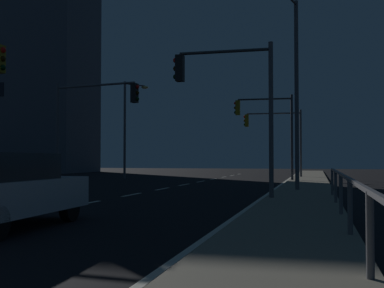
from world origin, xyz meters
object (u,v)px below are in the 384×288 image
object	(u,v)px
street_lamp_median	(129,120)
car	(1,189)
traffic_light_far_center	(275,129)
traffic_light_overhead_east	(92,111)
traffic_light_far_right	(228,90)
traffic_light_mid_right	(267,120)
street_lamp_across_street	(294,76)

from	to	relation	value
street_lamp_median	car	bearing A→B (deg)	-73.52
car	traffic_light_far_center	size ratio (longest dim) A/B	0.88
traffic_light_overhead_east	traffic_light_far_right	bearing A→B (deg)	-35.23
street_lamp_median	traffic_light_far_center	bearing A→B (deg)	16.08
traffic_light_mid_right	traffic_light_overhead_east	bearing A→B (deg)	-132.91
street_lamp_median	traffic_light_overhead_east	bearing A→B (deg)	-76.92
traffic_light_far_center	traffic_light_mid_right	world-z (taller)	traffic_light_mid_right
traffic_light_overhead_east	street_lamp_across_street	size ratio (longest dim) A/B	0.67
car	street_lamp_median	bearing A→B (deg)	106.48
car	street_lamp_median	distance (m)	26.57
traffic_light_mid_right	street_lamp_median	world-z (taller)	street_lamp_median
traffic_light_far_right	car	bearing A→B (deg)	-112.50
traffic_light_far_right	traffic_light_mid_right	world-z (taller)	traffic_light_mid_right
traffic_light_mid_right	car	bearing A→B (deg)	-98.26
car	traffic_light_far_center	distance (m)	28.67
traffic_light_far_right	traffic_light_overhead_east	xyz separation A→B (m)	(-8.09, 5.71, 0.00)
traffic_light_far_center	car	bearing A→B (deg)	-96.55
car	street_lamp_median	size ratio (longest dim) A/B	0.61
traffic_light_far_right	street_lamp_across_street	distance (m)	4.88
traffic_light_far_center	traffic_light_far_right	xyz separation A→B (m)	(0.05, -20.37, 0.15)
car	street_lamp_across_street	xyz separation A→B (m)	(5.44, 12.22, 4.21)
traffic_light_far_center	street_lamp_median	bearing A→B (deg)	-163.92
car	traffic_light_overhead_east	distance (m)	14.82
car	traffic_light_mid_right	bearing A→B (deg)	81.74
traffic_light_far_center	traffic_light_overhead_east	size ratio (longest dim) A/B	0.93
traffic_light_overhead_east	street_lamp_across_street	bearing A→B (deg)	-8.17
car	street_lamp_across_street	world-z (taller)	street_lamp_across_street
traffic_light_far_center	street_lamp_median	xyz separation A→B (m)	(-10.72, -3.09, 0.68)
traffic_light_far_center	traffic_light_overhead_east	world-z (taller)	traffic_light_overhead_east
street_lamp_across_street	street_lamp_median	xyz separation A→B (m)	(-12.91, 13.03, -0.60)
traffic_light_far_right	traffic_light_mid_right	xyz separation A→B (m)	(-0.06, 14.34, 0.06)
traffic_light_far_right	traffic_light_overhead_east	world-z (taller)	traffic_light_far_right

